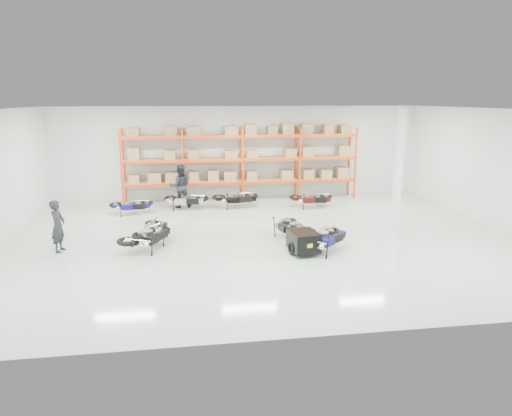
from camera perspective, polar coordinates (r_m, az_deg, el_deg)
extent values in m
plane|color=#ADC1B0|center=(16.33, 0.82, -3.78)|extent=(18.00, 18.00, 0.00)
plane|color=white|center=(15.59, 0.88, 12.21)|extent=(18.00, 18.00, 0.00)
plane|color=silver|center=(22.67, -1.99, 6.93)|extent=(18.00, 0.00, 18.00)
plane|color=silver|center=(9.13, 7.87, -3.24)|extent=(18.00, 0.00, 18.00)
plane|color=silver|center=(19.38, 28.21, 4.19)|extent=(0.00, 14.00, 14.00)
cube|color=#E9420C|center=(21.83, -16.50, 4.80)|extent=(0.08, 0.08, 3.50)
cube|color=#E9420C|center=(22.72, -16.19, 5.14)|extent=(0.08, 0.08, 3.50)
cube|color=#E9420C|center=(21.61, -9.11, 5.10)|extent=(0.08, 0.08, 3.50)
cube|color=#E9420C|center=(22.50, -9.09, 5.44)|extent=(0.08, 0.08, 3.50)
cube|color=#E9420C|center=(21.75, -1.69, 5.32)|extent=(0.08, 0.08, 3.50)
cube|color=#E9420C|center=(22.64, -1.95, 5.65)|extent=(0.08, 0.08, 3.50)
cube|color=#E9420C|center=(22.25, 5.53, 5.45)|extent=(0.08, 0.08, 3.50)
cube|color=#E9420C|center=(23.12, 5.00, 5.77)|extent=(0.08, 0.08, 3.50)
cube|color=#E9420C|center=(23.08, 12.33, 5.49)|extent=(0.08, 0.08, 3.50)
cube|color=#E9420C|center=(23.91, 11.57, 5.80)|extent=(0.08, 0.08, 3.50)
cube|color=#E9420C|center=(21.82, -12.71, 2.76)|extent=(2.70, 0.08, 0.12)
cube|color=#E9420C|center=(22.70, -12.55, 3.18)|extent=(2.70, 0.08, 0.12)
cube|color=tan|center=(22.25, -12.63, 3.15)|extent=(2.68, 0.88, 0.02)
cube|color=tan|center=(22.21, -12.66, 3.73)|extent=(2.40, 0.70, 0.44)
cube|color=#E9420C|center=(21.78, -5.34, 3.01)|extent=(2.70, 0.08, 0.12)
cube|color=#E9420C|center=(22.66, -5.46, 3.42)|extent=(2.70, 0.08, 0.12)
cube|color=tan|center=(22.21, -5.40, 3.40)|extent=(2.68, 0.88, 0.02)
cube|color=tan|center=(22.17, -5.42, 3.99)|extent=(2.40, 0.70, 0.44)
cube|color=#E9420C|center=(22.10, 1.94, 3.22)|extent=(2.70, 0.08, 0.12)
cube|color=#E9420C|center=(22.97, 1.54, 3.62)|extent=(2.70, 0.08, 0.12)
cube|color=tan|center=(22.52, 1.74, 3.60)|extent=(2.68, 0.88, 0.02)
cube|color=tan|center=(22.48, 1.74, 4.17)|extent=(2.40, 0.70, 0.44)
cube|color=#E9420C|center=(22.76, 8.91, 3.36)|extent=(2.70, 0.08, 0.12)
cube|color=#E9420C|center=(23.60, 8.27, 3.75)|extent=(2.70, 0.08, 0.12)
cube|color=tan|center=(23.17, 8.59, 3.73)|extent=(2.68, 0.88, 0.02)
cube|color=tan|center=(23.13, 8.61, 4.29)|extent=(2.40, 0.70, 0.44)
cube|color=#E9420C|center=(21.64, -12.86, 5.62)|extent=(2.70, 0.08, 0.12)
cube|color=#E9420C|center=(22.53, -12.69, 5.93)|extent=(2.70, 0.08, 0.12)
cube|color=tan|center=(22.08, -12.78, 5.96)|extent=(2.68, 0.88, 0.02)
cube|color=tan|center=(22.05, -12.81, 6.55)|extent=(2.40, 0.70, 0.44)
cube|color=#E9420C|center=(21.60, -5.40, 5.88)|extent=(2.70, 0.08, 0.12)
cube|color=#E9420C|center=(22.50, -5.52, 6.18)|extent=(2.70, 0.08, 0.12)
cube|color=tan|center=(22.04, -5.47, 6.22)|extent=(2.68, 0.88, 0.02)
cube|color=tan|center=(22.01, -5.48, 6.81)|extent=(2.40, 0.70, 0.44)
cube|color=#E9420C|center=(21.92, 1.97, 6.05)|extent=(2.70, 0.08, 0.12)
cube|color=#E9420C|center=(22.80, 1.56, 6.34)|extent=(2.70, 0.08, 0.12)
cube|color=tan|center=(22.35, 1.76, 6.37)|extent=(2.68, 0.88, 0.02)
cube|color=tan|center=(22.33, 1.77, 6.96)|extent=(2.40, 0.70, 0.44)
cube|color=#E9420C|center=(22.59, 9.01, 6.11)|extent=(2.70, 0.08, 0.12)
cube|color=#E9420C|center=(23.44, 8.36, 6.40)|extent=(2.70, 0.08, 0.12)
cube|color=tan|center=(23.01, 8.69, 6.43)|extent=(2.68, 0.88, 0.02)
cube|color=tan|center=(22.98, 8.71, 7.00)|extent=(2.40, 0.70, 0.44)
cube|color=#E9420C|center=(21.53, -13.01, 8.52)|extent=(2.70, 0.08, 0.12)
cube|color=#E9420C|center=(22.42, -12.84, 8.71)|extent=(2.70, 0.08, 0.12)
cube|color=tan|center=(21.97, -12.93, 8.80)|extent=(2.68, 0.88, 0.02)
cube|color=tan|center=(21.95, -12.96, 9.40)|extent=(2.40, 0.70, 0.44)
cube|color=#E9420C|center=(21.49, -5.47, 8.79)|extent=(2.70, 0.08, 0.12)
cube|color=#E9420C|center=(22.38, -5.59, 8.98)|extent=(2.70, 0.08, 0.12)
cube|color=tan|center=(21.93, -5.53, 9.07)|extent=(2.68, 0.88, 0.02)
cube|color=tan|center=(21.91, -5.55, 9.67)|extent=(2.40, 0.70, 0.44)
cube|color=#E9420C|center=(21.81, 1.99, 8.91)|extent=(2.70, 0.08, 0.12)
cube|color=#E9420C|center=(22.69, 1.58, 9.10)|extent=(2.70, 0.08, 0.12)
cube|color=tan|center=(22.24, 1.78, 9.19)|extent=(2.68, 0.88, 0.02)
cube|color=tan|center=(22.23, 1.79, 9.78)|extent=(2.40, 0.70, 0.44)
cube|color=#E9420C|center=(22.48, 9.12, 8.89)|extent=(2.70, 0.08, 0.12)
cube|color=#E9420C|center=(23.33, 8.45, 9.08)|extent=(2.70, 0.08, 0.12)
cube|color=tan|center=(22.90, 8.79, 9.16)|extent=(2.68, 0.88, 0.02)
cube|color=tan|center=(22.88, 8.81, 9.74)|extent=(2.40, 0.70, 0.44)
cube|color=white|center=(17.84, 17.36, 4.51)|extent=(0.25, 0.25, 4.50)
cube|color=black|center=(14.66, 5.96, -4.09)|extent=(0.95, 1.14, 0.60)
cube|color=yellow|center=(14.18, 6.49, -4.73)|extent=(0.18, 0.04, 0.12)
torus|color=black|center=(14.64, 4.35, -5.00)|extent=(0.09, 0.42, 0.42)
torus|color=black|center=(14.83, 7.51, -4.82)|extent=(0.09, 0.42, 0.42)
cylinder|color=black|center=(15.31, 5.32, -3.10)|extent=(0.17, 0.99, 0.04)
imported|color=black|center=(16.04, -23.51, -2.09)|extent=(0.49, 0.67, 1.70)
imported|color=black|center=(21.00, -9.45, 2.71)|extent=(1.01, 0.82, 1.96)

